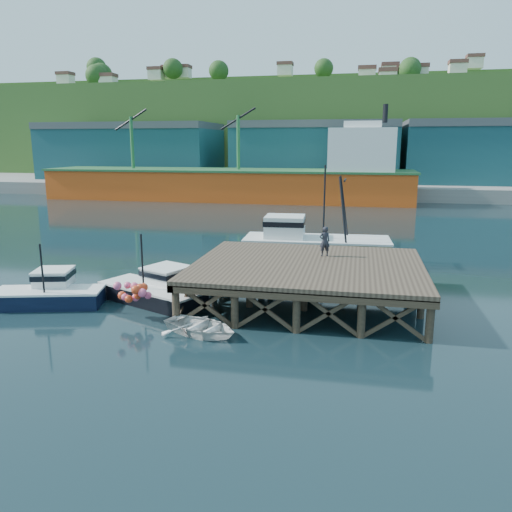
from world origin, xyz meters
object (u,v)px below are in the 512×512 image
(dinghy, at_px, (201,326))
(dockworker, at_px, (325,241))
(boat_black, at_px, (156,289))
(trawler, at_px, (313,242))
(boat_navy, at_px, (50,292))

(dinghy, bearing_deg, dockworker, -11.42)
(boat_black, xyz_separation_m, dockworker, (8.69, 3.59, 2.27))
(boat_black, height_order, trawler, trawler)
(trawler, distance_m, dinghy, 15.61)
(boat_navy, relative_size, boat_black, 0.89)
(boat_black, bearing_deg, dockworker, 45.87)
(trawler, relative_size, dinghy, 2.91)
(trawler, bearing_deg, dinghy, -106.20)
(dinghy, distance_m, dockworker, 9.48)
(boat_navy, bearing_deg, dockworker, 5.99)
(dinghy, bearing_deg, trawler, 7.52)
(boat_navy, relative_size, trawler, 0.56)
(boat_navy, xyz_separation_m, boat_black, (5.24, 1.70, 0.01))
(dockworker, bearing_deg, boat_black, 1.35)
(boat_navy, xyz_separation_m, trawler, (12.64, 12.73, 0.73))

